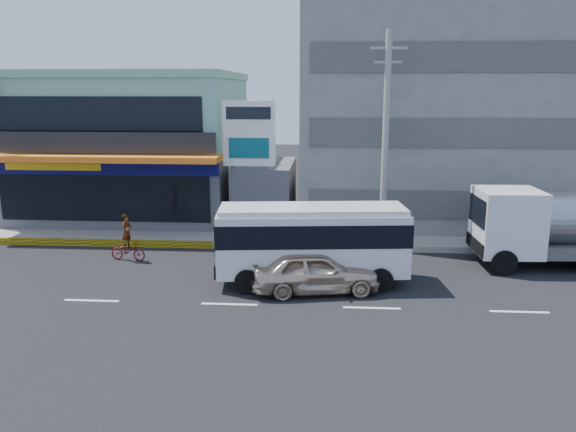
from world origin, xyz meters
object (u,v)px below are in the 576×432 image
at_px(tanker_truck, 569,226).
at_px(motorcycle_rider, 128,245).
at_px(billboard, 249,141).
at_px(minibus, 312,238).
at_px(concrete_building, 444,97).
at_px(utility_pole_near, 385,141).
at_px(sedan, 315,271).
at_px(shop_building, 134,149).
at_px(satellite_dish, 263,164).

relative_size(tanker_truck, motorcycle_rider, 4.07).
relative_size(billboard, minibus, 0.92).
xyz_separation_m(concrete_building, utility_pole_near, (-4.00, -7.60, -1.85)).
distance_m(sedan, motorcycle_rider, 9.07).
distance_m(shop_building, tanker_truck, 23.36).
height_order(satellite_dish, minibus, satellite_dish).
height_order(shop_building, motorcycle_rider, shop_building).
bearing_deg(satellite_dish, concrete_building, 21.80).
relative_size(shop_building, minibus, 1.65).
bearing_deg(satellite_dish, minibus, -71.54).
bearing_deg(sedan, utility_pole_near, -36.54).
xyz_separation_m(minibus, motorcycle_rider, (-8.23, 2.43, -1.14)).
distance_m(utility_pole_near, tanker_truck, 8.57).
distance_m(satellite_dish, tanker_truck, 14.85).
bearing_deg(minibus, shop_building, 133.45).
height_order(utility_pole_near, sedan, utility_pole_near).
bearing_deg(minibus, utility_pole_near, 57.12).
bearing_deg(motorcycle_rider, satellite_dish, 48.37).
xyz_separation_m(shop_building, motorcycle_rider, (2.61, -9.01, -3.31)).
bearing_deg(concrete_building, billboard, -151.08).
bearing_deg(motorcycle_rider, sedan, -22.25).
relative_size(shop_building, motorcycle_rider, 5.94).
xyz_separation_m(shop_building, billboard, (7.50, -4.75, 0.93)).
distance_m(minibus, sedan, 1.43).
relative_size(sedan, tanker_truck, 0.56).
bearing_deg(motorcycle_rider, tanker_truck, 1.21).
relative_size(billboard, sedan, 1.44).
xyz_separation_m(concrete_building, billboard, (-10.50, -5.80, -2.07)).
height_order(shop_building, billboard, shop_building).
distance_m(concrete_building, sedan, 16.42).
relative_size(concrete_building, utility_pole_near, 1.60).
bearing_deg(billboard, motorcycle_rider, -138.90).
bearing_deg(minibus, satellite_dish, 108.46).
height_order(concrete_building, motorcycle_rider, concrete_building).
relative_size(billboard, motorcycle_rider, 3.30).
relative_size(concrete_building, sedan, 3.34).
bearing_deg(sedan, shop_building, 31.89).
distance_m(shop_building, billboard, 8.92).
distance_m(satellite_dish, motorcycle_rider, 8.61).
relative_size(shop_building, concrete_building, 0.77).
xyz_separation_m(concrete_building, minibus, (-7.16, -12.50, -5.17)).
height_order(minibus, tanker_truck, tanker_truck).
bearing_deg(utility_pole_near, concrete_building, 62.24).
bearing_deg(concrete_building, shop_building, -176.65).
distance_m(sedan, tanker_truck, 11.32).
distance_m(utility_pole_near, motorcycle_rider, 12.48).
bearing_deg(sedan, billboard, 14.86).
distance_m(shop_building, motorcycle_rider, 9.95).
relative_size(shop_building, sedan, 2.59).
height_order(concrete_building, utility_pole_near, concrete_building).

